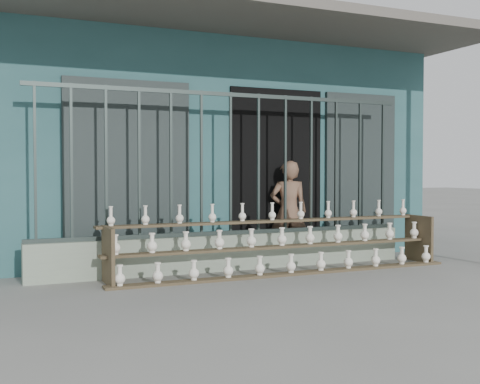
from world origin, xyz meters
name	(u,v)px	position (x,y,z in m)	size (l,w,h in m)	color
ground	(277,288)	(0.00, 0.00, 0.00)	(60.00, 60.00, 0.00)	slate
workshop_building	(164,150)	(0.00, 4.23, 1.62)	(7.40, 6.60, 3.21)	#2A575A
parapet_wall	(231,252)	(0.00, 1.30, 0.23)	(5.00, 0.20, 0.45)	gray
security_fence	(230,164)	(0.00, 1.30, 1.35)	(5.00, 0.04, 1.80)	#283330
shelf_rack	(282,243)	(0.52, 0.89, 0.36)	(4.50, 0.68, 0.85)	brown
elderly_woman	(289,212)	(0.98, 1.56, 0.70)	(0.51, 0.34, 1.40)	brown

